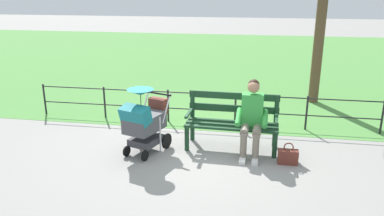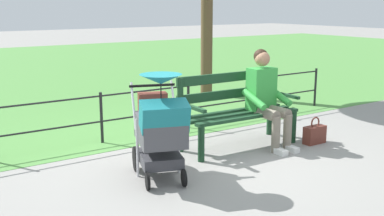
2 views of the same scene
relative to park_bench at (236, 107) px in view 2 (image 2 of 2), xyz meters
name	(u,v)px [view 2 (image 2 of 2)]	position (x,y,z in m)	size (l,w,h in m)	color
ground_plane	(196,157)	(0.72, 0.12, -0.53)	(60.00, 60.00, 0.00)	gray
grass_lawn	(13,73)	(0.72, -8.68, -0.52)	(40.00, 16.00, 0.01)	#518E42
park_bench	(236,107)	(0.00, 0.00, 0.00)	(1.62, 0.65, 0.96)	#193D23
person_on_bench	(267,95)	(-0.34, 0.22, 0.15)	(0.54, 0.74, 1.28)	slate
stroller	(160,126)	(1.45, 0.51, 0.07)	(0.75, 0.99, 1.15)	black
handbag	(315,134)	(-0.95, 0.54, -0.40)	(0.32, 0.14, 0.37)	brown
park_fence	(147,107)	(0.72, -1.10, -0.11)	(7.09, 0.04, 0.70)	black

